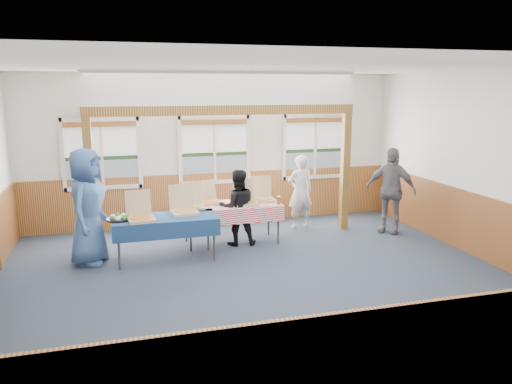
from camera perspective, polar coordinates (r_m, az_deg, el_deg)
floor at (r=7.80m, az=0.35°, el=-10.02°), size 8.00×8.00×0.00m
ceiling at (r=7.24m, az=0.38°, el=14.17°), size 8.00×8.00×0.00m
wall_back at (r=10.72m, az=-4.81°, el=4.84°), size 8.00×0.00×8.00m
wall_front at (r=4.20m, az=13.73°, el=-6.68°), size 8.00×0.00×8.00m
wall_right at (r=9.28m, az=24.88°, el=2.66°), size 0.00×8.00×8.00m
wainscot_back at (r=10.88m, az=-4.69°, el=-0.67°), size 7.98×0.05×1.10m
wainscot_front at (r=4.66m, az=12.90°, el=-18.94°), size 7.98×0.05×1.10m
wainscot_right at (r=9.47m, az=24.21°, el=-3.62°), size 0.05×6.98×1.10m
window_left at (r=10.49m, az=-17.25°, el=4.62°), size 1.56×0.10×1.46m
window_mid at (r=10.67m, az=-4.78°, el=5.23°), size 1.56×0.10×1.46m
window_right at (r=11.33m, az=6.77°, el=5.58°), size 1.56×0.10×1.46m
post_left at (r=9.43m, az=-18.43°, el=0.82°), size 0.15×0.15×2.40m
post_right at (r=10.43m, az=10.14°, el=2.27°), size 0.15×0.15×2.40m
cross_beam at (r=9.48m, az=-3.51°, el=9.33°), size 5.15×0.18×0.18m
table_left at (r=8.62m, az=-10.34°, el=-3.19°), size 1.84×1.04×0.76m
table_right at (r=9.40m, az=-2.82°, el=-1.73°), size 1.94×1.09×0.76m
pizza_box_a at (r=8.46m, az=-13.03°, el=-2.70°), size 0.47×0.56×0.46m
pizza_box_b at (r=8.78m, az=-8.23°, el=-1.97°), size 0.48×0.57×0.47m
pizza_box_c at (r=9.14m, az=-7.27°, el=-1.40°), size 0.42×0.51×0.44m
pizza_box_d at (r=9.48m, az=-5.21°, el=-0.89°), size 0.48×0.54×0.41m
pizza_box_e at (r=9.35m, az=-1.21°, el=-1.00°), size 0.43×0.52×0.44m
pizza_box_f at (r=9.66m, az=0.77°, el=-0.57°), size 0.46×0.54×0.45m
veggie_tray at (r=8.56m, az=-15.37°, el=-2.89°), size 0.42×0.42×0.09m
drink_glass at (r=9.35m, az=2.60°, el=-0.96°), size 0.07×0.07×0.15m
woman_white at (r=10.41m, az=5.06°, el=0.02°), size 0.61×0.44×1.56m
woman_black at (r=9.30m, az=-2.13°, el=-1.78°), size 0.74×0.60×1.43m
man_blue at (r=8.71m, az=-18.74°, el=-1.60°), size 0.89×1.10×1.95m
person_grey at (r=10.43m, az=15.09°, el=0.19°), size 1.02×1.02×1.74m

